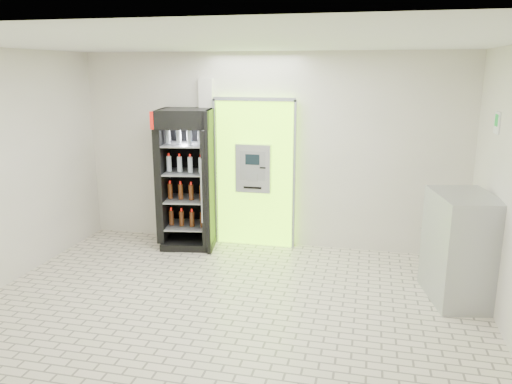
% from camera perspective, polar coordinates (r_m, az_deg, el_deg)
% --- Properties ---
extents(ground, '(6.00, 6.00, 0.00)m').
position_cam_1_polar(ground, '(5.92, -3.66, -13.73)').
color(ground, beige).
rests_on(ground, ground).
extents(room_shell, '(6.00, 6.00, 6.00)m').
position_cam_1_polar(room_shell, '(5.32, -3.97, 4.13)').
color(room_shell, silver).
rests_on(room_shell, ground).
extents(atm_assembly, '(1.30, 0.24, 2.33)m').
position_cam_1_polar(atm_assembly, '(7.79, -0.14, 2.27)').
color(atm_assembly, '#8AEC16').
rests_on(atm_assembly, ground).
extents(pillar, '(0.22, 0.11, 2.60)m').
position_cam_1_polar(pillar, '(8.01, -5.54, 3.46)').
color(pillar, silver).
rests_on(pillar, ground).
extents(beverage_cooler, '(0.92, 0.87, 2.16)m').
position_cam_1_polar(beverage_cooler, '(7.85, -7.73, 1.21)').
color(beverage_cooler, black).
rests_on(beverage_cooler, ground).
extents(steel_cabinet, '(0.85, 1.10, 1.32)m').
position_cam_1_polar(steel_cabinet, '(6.49, 22.36, -5.91)').
color(steel_cabinet, '#A2A5AA').
rests_on(steel_cabinet, ground).
extents(exit_sign, '(0.02, 0.22, 0.26)m').
position_cam_1_polar(exit_sign, '(6.61, 25.85, 7.14)').
color(exit_sign, white).
rests_on(exit_sign, room_shell).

